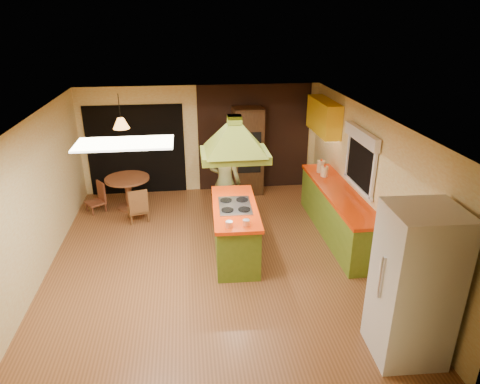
{
  "coord_description": "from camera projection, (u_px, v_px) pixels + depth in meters",
  "views": [
    {
      "loc": [
        -0.32,
        -6.47,
        3.99
      ],
      "look_at": [
        0.53,
        0.22,
        1.15
      ],
      "focal_mm": 32.0,
      "sensor_mm": 36.0,
      "label": 1
    }
  ],
  "objects": [
    {
      "name": "ground",
      "position": [
        212.0,
        259.0,
        7.5
      ],
      "size": [
        6.5,
        6.5,
        0.0
      ],
      "primitive_type": "plane",
      "color": "brown",
      "rests_on": "ground"
    },
    {
      "name": "room_walls",
      "position": [
        210.0,
        193.0,
        7.01
      ],
      "size": [
        5.5,
        6.5,
        6.5
      ],
      "color": "beige",
      "rests_on": "ground"
    },
    {
      "name": "ceiling_plane",
      "position": [
        208.0,
        118.0,
        6.53
      ],
      "size": [
        6.5,
        6.5,
        0.0
      ],
      "primitive_type": "plane",
      "rotation": [
        3.14,
        0.0,
        0.0
      ],
      "color": "silver",
      "rests_on": "room_walls"
    },
    {
      "name": "brick_panel",
      "position": [
        254.0,
        138.0,
        10.11
      ],
      "size": [
        2.64,
        0.03,
        2.5
      ],
      "primitive_type": "cube",
      "color": "#381E14",
      "rests_on": "ground"
    },
    {
      "name": "nook_opening",
      "position": [
        137.0,
        150.0,
        9.87
      ],
      "size": [
        2.2,
        0.03,
        2.1
      ],
      "primitive_type": "cube",
      "color": "black",
      "rests_on": "ground"
    },
    {
      "name": "right_counter",
      "position": [
        337.0,
        213.0,
        8.15
      ],
      "size": [
        0.62,
        3.05,
        0.92
      ],
      "color": "olive",
      "rests_on": "ground"
    },
    {
      "name": "upper_cabinets",
      "position": [
        324.0,
        117.0,
        9.05
      ],
      "size": [
        0.34,
        1.4,
        0.7
      ],
      "primitive_type": "cube",
      "color": "yellow",
      "rests_on": "room_walls"
    },
    {
      "name": "window_right",
      "position": [
        361.0,
        149.0,
        7.49
      ],
      "size": [
        0.12,
        1.35,
        1.06
      ],
      "color": "black",
      "rests_on": "room_walls"
    },
    {
      "name": "fluor_panel",
      "position": [
        125.0,
        144.0,
        5.31
      ],
      "size": [
        1.2,
        0.6,
        0.03
      ],
      "primitive_type": "cube",
      "color": "white",
      "rests_on": "ceiling_plane"
    },
    {
      "name": "kitchen_island",
      "position": [
        235.0,
        230.0,
        7.48
      ],
      "size": [
        0.83,
        1.9,
        0.95
      ],
      "rotation": [
        0.0,
        0.0,
        -0.04
      ],
      "color": "#5B751D",
      "rests_on": "ground"
    },
    {
      "name": "range_hood",
      "position": [
        235.0,
        131.0,
        6.79
      ],
      "size": [
        1.09,
        0.79,
        0.8
      ],
      "rotation": [
        0.0,
        0.0,
        -0.0
      ],
      "color": "#61711C",
      "rests_on": "ceiling_plane"
    },
    {
      "name": "man",
      "position": [
        225.0,
        182.0,
        8.49
      ],
      "size": [
        0.75,
        0.62,
        1.76
      ],
      "primitive_type": "imported",
      "rotation": [
        0.0,
        0.0,
        2.77
      ],
      "color": "brown",
      "rests_on": "ground"
    },
    {
      "name": "refrigerator",
      "position": [
        414.0,
        285.0,
        5.07
      ],
      "size": [
        0.85,
        0.81,
        2.0
      ],
      "primitive_type": "cube",
      "rotation": [
        0.0,
        0.0,
        -0.04
      ],
      "color": "silver",
      "rests_on": "ground"
    },
    {
      "name": "wall_oven",
      "position": [
        248.0,
        151.0,
        9.92
      ],
      "size": [
        0.69,
        0.62,
        2.03
      ],
      "rotation": [
        0.0,
        0.0,
        0.04
      ],
      "color": "#3F2614",
      "rests_on": "ground"
    },
    {
      "name": "dining_table",
      "position": [
        128.0,
        187.0,
        9.27
      ],
      "size": [
        0.94,
        0.94,
        0.71
      ],
      "rotation": [
        0.0,
        0.0,
        -0.19
      ],
      "color": "brown",
      "rests_on": "ground"
    },
    {
      "name": "chair_left",
      "position": [
        95.0,
        198.0,
        9.16
      ],
      "size": [
        0.49,
        0.49,
        0.65
      ],
      "primitive_type": null,
      "rotation": [
        0.0,
        0.0,
        -0.96
      ],
      "color": "brown",
      "rests_on": "ground"
    },
    {
      "name": "chair_near",
      "position": [
        138.0,
        204.0,
        8.75
      ],
      "size": [
        0.49,
        0.49,
        0.73
      ],
      "primitive_type": null,
      "rotation": [
        0.0,
        0.0,
        3.4
      ],
      "color": "brown",
      "rests_on": "ground"
    },
    {
      "name": "pendant_lamp",
      "position": [
        121.0,
        123.0,
        8.72
      ],
      "size": [
        0.42,
        0.42,
        0.22
      ],
      "primitive_type": "cone",
      "rotation": [
        0.0,
        0.0,
        0.29
      ],
      "color": "#FF9E3F",
      "rests_on": "ceiling_plane"
    },
    {
      "name": "canister_large",
      "position": [
        321.0,
        167.0,
        8.85
      ],
      "size": [
        0.19,
        0.19,
        0.24
      ],
      "primitive_type": "cylinder",
      "rotation": [
        0.0,
        0.0,
        -0.13
      ],
      "color": "beige",
      "rests_on": "right_counter"
    },
    {
      "name": "canister_medium",
      "position": [
        324.0,
        171.0,
        8.65
      ],
      "size": [
        0.15,
        0.15,
        0.2
      ],
      "primitive_type": "cylinder",
      "rotation": [
        0.0,
        0.0,
        -0.06
      ],
      "color": "#FFF3CD",
      "rests_on": "right_counter"
    },
    {
      "name": "canister_small",
      "position": [
        325.0,
        173.0,
        8.63
      ],
      "size": [
        0.17,
        0.17,
        0.17
      ],
      "primitive_type": "cylinder",
      "rotation": [
        0.0,
        0.0,
        -0.4
      ],
      "color": "#FCF0CB",
      "rests_on": "right_counter"
    }
  ]
}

